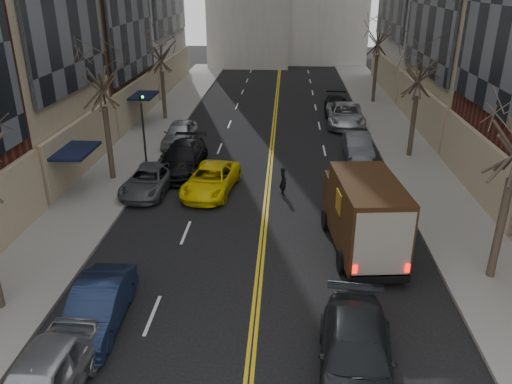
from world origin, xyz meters
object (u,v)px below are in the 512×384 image
ups_truck (363,214)px  observer_sedan (356,355)px  taxi (211,180)px  pedestrian (283,181)px

ups_truck → observer_sedan: size_ratio=1.16×
taxi → pedestrian: size_ratio=3.27×
observer_sedan → taxi: size_ratio=1.08×
ups_truck → observer_sedan: 7.41m
observer_sedan → taxi: (-6.03, 13.08, -0.06)m
observer_sedan → pedestrian: (-2.20, 12.96, 0.01)m
ups_truck → pedestrian: (-3.30, 5.69, -0.92)m
observer_sedan → pedestrian: bearing=105.0°
taxi → pedestrian: 3.84m
taxi → pedestrian: (3.83, -0.12, 0.07)m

